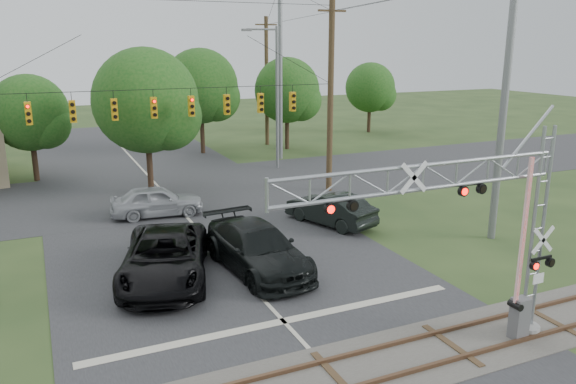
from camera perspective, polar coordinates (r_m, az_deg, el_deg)
name	(u,v)px	position (r m, az deg, el deg)	size (l,w,h in m)	color
road_main	(238,273)	(22.68, -5.12, -8.15)	(14.00, 90.00, 0.02)	#2C2C2E
road_cross	(163,191)	(35.56, -12.61, 0.05)	(90.00, 12.00, 0.02)	#2C2C2E
railroad_track	(335,377)	(16.17, 4.82, -18.20)	(90.00, 3.20, 0.17)	#433F3A
crossing_gantry	(470,223)	(16.38, 17.98, -2.97)	(9.26, 0.84, 6.57)	gray
traffic_signal_span	(189,104)	(30.90, -10.07, 8.78)	(19.34, 0.36, 11.50)	slate
pickup_black	(165,257)	(22.10, -12.41, -6.49)	(3.12, 6.76, 1.88)	black
car_dark	(257,248)	(22.57, -3.13, -5.74)	(2.59, 6.37, 1.85)	black
sedan_silver	(157,201)	(30.42, -13.17, -0.89)	(1.93, 4.80, 1.64)	#9B9EA2
suv_dark	(330,209)	(28.32, 4.32, -1.71)	(1.72, 4.92, 1.62)	black
streetlight	(275,91)	(40.52, -1.38, 10.23)	(2.68, 0.28, 10.05)	slate
utility_poles	(213,88)	(34.74, -7.65, 10.40)	(25.15, 28.30, 13.78)	#3C281B
treeline	(84,92)	(44.36, -20.03, 9.48)	(53.08, 23.83, 9.76)	#332317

